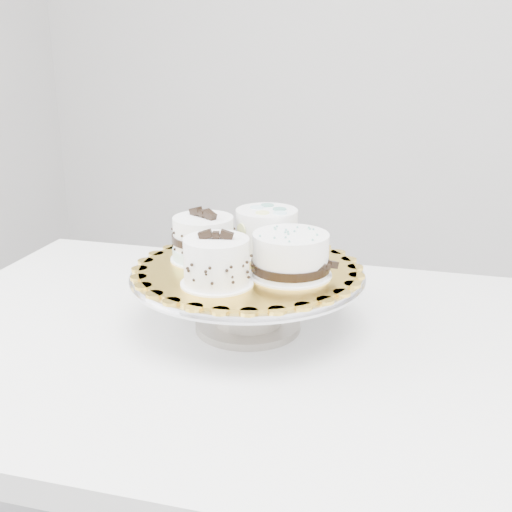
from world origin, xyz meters
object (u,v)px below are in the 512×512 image
at_px(table, 257,382).
at_px(cake_stand, 248,289).
at_px(cake_swirl, 217,263).
at_px(cake_ribbon, 291,256).
at_px(cake_board, 248,269).
at_px(cake_dots, 267,231).
at_px(cake_banded, 204,240).

distance_m(table, cake_stand, 0.15).
relative_size(cake_swirl, cake_ribbon, 0.83).
bearing_deg(cake_board, table, -45.62).
bearing_deg(cake_stand, cake_ribbon, -4.49).
xyz_separation_m(cake_stand, cake_dots, (-0.00, 0.08, 0.08)).
bearing_deg(cake_stand, table, -45.62).
relative_size(cake_stand, cake_ribbon, 2.49).
bearing_deg(cake_board, cake_swirl, -96.29).
distance_m(cake_swirl, cake_banded, 0.12).
bearing_deg(cake_dots, cake_banded, -114.87).
bearing_deg(cake_ribbon, cake_banded, -162.43).
bearing_deg(cake_stand, cake_dots, 91.08).
relative_size(cake_board, cake_dots, 2.55).
bearing_deg(cake_swirl, cake_board, 63.37).
relative_size(table, cake_stand, 3.46).
height_order(cake_dots, cake_ribbon, cake_dots).
xyz_separation_m(table, cake_stand, (-0.03, 0.03, 0.15)).
distance_m(cake_stand, cake_board, 0.03).
distance_m(cake_swirl, cake_ribbon, 0.12).
bearing_deg(cake_dots, cake_board, -66.37).
distance_m(cake_board, cake_banded, 0.09).
height_order(cake_board, cake_ribbon, cake_ribbon).
bearing_deg(cake_board, cake_stand, -90.00).
bearing_deg(cake_banded, table, 3.31).
relative_size(table, cake_board, 3.76).
bearing_deg(cake_ribbon, cake_stand, -163.09).
bearing_deg(cake_swirl, cake_ribbon, 22.85).
relative_size(table, cake_swirl, 10.45).
relative_size(table, cake_banded, 10.24).
distance_m(cake_board, cake_dots, 0.09).
distance_m(cake_board, cake_swirl, 0.10).
height_order(cake_stand, cake_banded, cake_banded).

